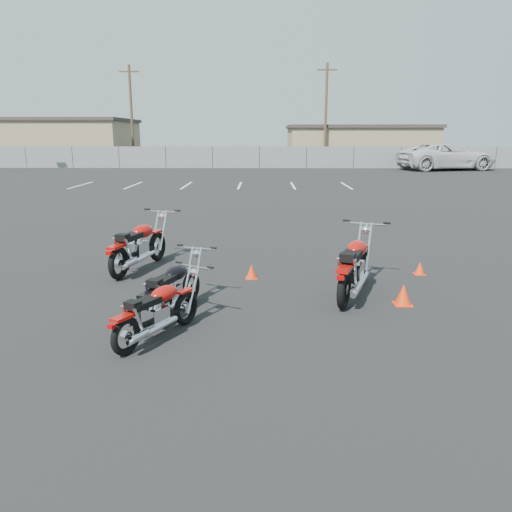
{
  "coord_description": "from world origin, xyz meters",
  "views": [
    {
      "loc": [
        0.33,
        -8.17,
        2.79
      ],
      "look_at": [
        0.2,
        0.6,
        0.65
      ],
      "focal_mm": 35.0,
      "sensor_mm": 36.0,
      "label": 1
    }
  ],
  "objects_px": {
    "motorcycle_third_red": "(158,311)",
    "white_van": "(447,149)",
    "motorcycle_second_black": "(172,289)",
    "motorcycle_rear_red": "(354,266)",
    "motorcycle_front_red": "(139,246)"
  },
  "relations": [
    {
      "from": "motorcycle_front_red",
      "to": "motorcycle_rear_red",
      "type": "height_order",
      "value": "motorcycle_rear_red"
    },
    {
      "from": "motorcycle_rear_red",
      "to": "white_van",
      "type": "bearing_deg",
      "value": 67.98
    },
    {
      "from": "motorcycle_second_black",
      "to": "motorcycle_third_red",
      "type": "height_order",
      "value": "motorcycle_second_black"
    },
    {
      "from": "motorcycle_front_red",
      "to": "motorcycle_rear_red",
      "type": "relative_size",
      "value": 0.99
    },
    {
      "from": "motorcycle_front_red",
      "to": "motorcycle_rear_red",
      "type": "xyz_separation_m",
      "value": [
        4.23,
        -1.66,
        0.01
      ]
    },
    {
      "from": "motorcycle_second_black",
      "to": "white_van",
      "type": "distance_m",
      "value": 37.24
    },
    {
      "from": "motorcycle_third_red",
      "to": "white_van",
      "type": "xyz_separation_m",
      "value": [
        16.2,
        34.46,
        1.28
      ]
    },
    {
      "from": "white_van",
      "to": "motorcycle_third_red",
      "type": "bearing_deg",
      "value": 142.98
    },
    {
      "from": "motorcycle_second_black",
      "to": "motorcycle_third_red",
      "type": "relative_size",
      "value": 1.1
    },
    {
      "from": "white_van",
      "to": "motorcycle_second_black",
      "type": "bearing_deg",
      "value": 142.4
    },
    {
      "from": "motorcycle_third_red",
      "to": "white_van",
      "type": "height_order",
      "value": "white_van"
    },
    {
      "from": "motorcycle_front_red",
      "to": "motorcycle_rear_red",
      "type": "bearing_deg",
      "value": -21.46
    },
    {
      "from": "motorcycle_second_black",
      "to": "motorcycle_rear_red",
      "type": "distance_m",
      "value": 3.23
    },
    {
      "from": "motorcycle_rear_red",
      "to": "white_van",
      "type": "xyz_separation_m",
      "value": [
        13.12,
        32.45,
        1.15
      ]
    },
    {
      "from": "motorcycle_third_red",
      "to": "motorcycle_front_red",
      "type": "bearing_deg",
      "value": 107.34
    }
  ]
}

